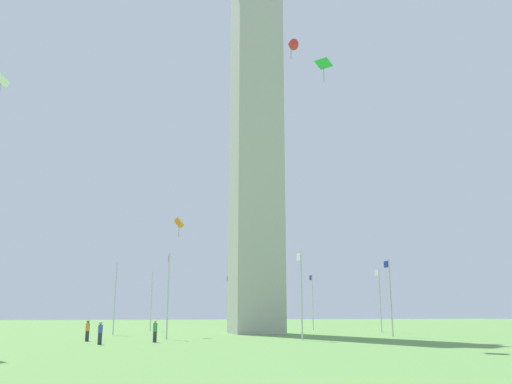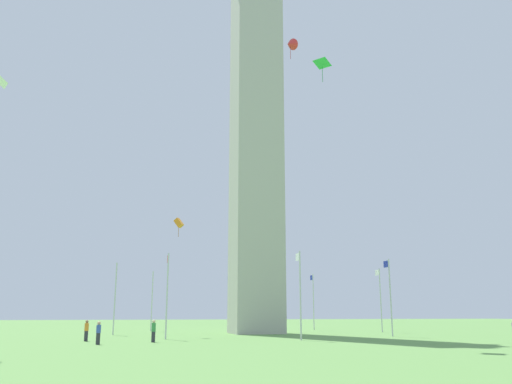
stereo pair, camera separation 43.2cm
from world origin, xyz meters
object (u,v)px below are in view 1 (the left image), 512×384
at_px(flagpole_se, 168,291).
at_px(flagpole_nw, 313,299).
at_px(flagpole_ne, 151,298).
at_px(flagpole_sw, 390,293).
at_px(flagpole_e, 115,295).
at_px(kite_red_delta, 291,44).
at_px(kite_green_diamond, 324,64).
at_px(flagpole_n, 228,299).
at_px(person_green_shirt, 155,331).
at_px(kite_orange_box, 179,223).
at_px(person_orange_shirt, 87,331).
at_px(person_blue_shirt, 100,333).
at_px(kite_white_diamond, 1,80).
at_px(flagpole_s, 301,290).
at_px(obelisk_monument, 256,122).
at_px(flagpole_w, 380,297).

bearing_deg(flagpole_se, flagpole_nw, -45.00).
xyz_separation_m(flagpole_ne, flagpole_sw, (-21.41, -21.41, 0.00)).
bearing_deg(flagpole_nw, flagpole_se, 135.00).
xyz_separation_m(flagpole_e, flagpole_nw, (10.70, -25.84, 0.00)).
bearing_deg(kite_red_delta, kite_green_diamond, 177.99).
bearing_deg(flagpole_ne, flagpole_n, -67.50).
bearing_deg(person_green_shirt, flagpole_se, 26.57).
bearing_deg(kite_orange_box, person_orange_shirt, 136.38).
bearing_deg(person_blue_shirt, kite_green_diamond, -49.16).
bearing_deg(person_green_shirt, kite_white_diamond, 157.00).
height_order(flagpole_n, kite_red_delta, kite_red_delta).
bearing_deg(flagpole_nw, flagpole_s, 157.50).
bearing_deg(flagpole_s, person_blue_shirt, 98.54).
distance_m(person_green_shirt, kite_red_delta, 32.53).
relative_size(flagpole_se, kite_green_diamond, 3.86).
xyz_separation_m(obelisk_monument, person_orange_shirt, (-12.53, 17.13, -23.61)).
distance_m(obelisk_monument, flagpole_n, 25.41).
bearing_deg(flagpole_sw, flagpole_e, 67.50).
relative_size(flagpole_sw, kite_red_delta, 2.99).
xyz_separation_m(flagpole_se, person_green_shirt, (-4.77, 1.34, -3.22)).
distance_m(flagpole_se, person_blue_shirt, 9.28).
relative_size(flagpole_nw, kite_red_delta, 2.99).
xyz_separation_m(flagpole_ne, kite_green_diamond, (-29.79, -11.71, 18.91)).
xyz_separation_m(obelisk_monument, flagpole_n, (15.20, 0.00, -20.36)).
bearing_deg(flagpole_se, flagpole_s, -112.50).
xyz_separation_m(flagpole_w, flagpole_nw, (10.70, 4.43, 0.00)).
distance_m(flagpole_w, kite_orange_box, 25.74).
relative_size(person_orange_shirt, kite_red_delta, 0.67).
bearing_deg(kite_red_delta, kite_white_diamond, 114.41).
xyz_separation_m(flagpole_sw, flagpole_w, (10.70, -4.43, 0.00)).
xyz_separation_m(flagpole_e, person_green_shirt, (-15.47, -3.10, -3.22)).
relative_size(kite_white_diamond, kite_green_diamond, 1.08).
distance_m(flagpole_n, person_blue_shirt, 36.56).
xyz_separation_m(flagpole_e, flagpole_sw, (-10.70, -25.84, 0.00)).
distance_m(kite_orange_box, kite_red_delta, 22.09).
bearing_deg(person_blue_shirt, obelisk_monument, 3.45).
xyz_separation_m(flagpole_e, kite_orange_box, (-4.30, -5.91, 7.12)).
distance_m(flagpole_se, flagpole_w, 27.97).
xyz_separation_m(obelisk_monument, flagpole_s, (-15.07, 0.00, -20.36)).
distance_m(flagpole_se, flagpole_sw, 21.41).
xyz_separation_m(flagpole_ne, person_blue_shirt, (-28.25, 5.34, -3.27)).
xyz_separation_m(flagpole_ne, flagpole_s, (-25.84, -10.70, 0.00)).
xyz_separation_m(flagpole_s, kite_orange_box, (10.84, 9.23, 7.12)).
bearing_deg(flagpole_e, person_orange_shirt, 171.03).
distance_m(flagpole_w, person_orange_shirt, 34.78).
xyz_separation_m(flagpole_e, kite_white_diamond, (-20.82, 8.47, 13.84)).
distance_m(flagpole_n, flagpole_ne, 11.59).
distance_m(flagpole_ne, person_blue_shirt, 28.94).
distance_m(flagpole_w, person_green_shirt, 31.44).
xyz_separation_m(flagpole_s, kite_white_diamond, (-5.68, 23.61, 13.84)).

